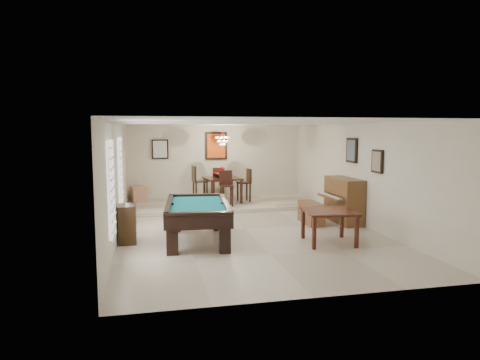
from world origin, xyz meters
name	(u,v)px	position (x,y,z in m)	size (l,w,h in m)	color
ground_plane	(245,229)	(0.00, 0.00, -0.01)	(6.00, 9.00, 0.02)	beige
wall_back	(216,163)	(0.00, 4.50, 1.30)	(6.00, 0.04, 2.60)	silver
wall_front	(316,210)	(0.00, -4.50, 1.30)	(6.00, 0.04, 2.60)	silver
wall_left	(118,180)	(-3.00, 0.00, 1.30)	(0.04, 9.00, 2.60)	silver
wall_right	(358,174)	(3.00, 0.00, 1.30)	(0.04, 9.00, 2.60)	silver
ceiling	(245,123)	(0.00, 0.00, 2.60)	(6.00, 9.00, 0.04)	white
dining_step	(222,204)	(0.00, 3.25, 0.06)	(6.00, 2.50, 0.12)	beige
window_left_front	(111,188)	(-2.97, -2.20, 1.40)	(0.06, 1.00, 1.70)	white
window_left_rear	(121,173)	(-2.97, 0.60, 1.40)	(0.06, 1.00, 1.70)	white
pool_table	(198,223)	(-1.28, -0.91, 0.41)	(1.34, 2.47, 0.82)	black
square_table	(329,227)	(1.46, -1.68, 0.36)	(1.04, 1.04, 0.72)	#36150D
upright_piano	(339,200)	(2.58, 0.21, 0.59)	(0.79, 1.41, 1.18)	brown
piano_bench	(311,213)	(1.82, 0.22, 0.28)	(0.39, 1.01, 0.56)	brown
apothecary_chest	(128,224)	(-2.78, -0.74, 0.41)	(0.37, 0.55, 0.83)	black
dining_table	(222,188)	(0.02, 3.36, 0.58)	(1.10, 1.10, 0.91)	black
flower_vase	(222,170)	(0.02, 3.36, 1.15)	(0.14, 0.14, 0.24)	#A50E1F
dining_chair_south	(226,188)	(0.02, 2.62, 0.66)	(0.40, 0.40, 1.08)	black
dining_chair_north	(218,183)	(-0.01, 4.07, 0.66)	(0.40, 0.40, 1.07)	black
dining_chair_west	(200,184)	(-0.69, 3.40, 0.72)	(0.44, 0.44, 1.19)	black
dining_chair_east	(244,185)	(0.72, 3.34, 0.65)	(0.39, 0.39, 1.07)	black
corner_bench	(139,194)	(-2.63, 4.04, 0.37)	(0.44, 0.55, 0.49)	tan
chandelier	(222,138)	(0.00, 3.20, 2.20)	(0.44, 0.44, 0.60)	#FFE5B2
back_painting	(216,146)	(0.00, 4.46, 1.90)	(0.75, 0.06, 0.95)	#D84C14
back_mirror	(160,149)	(-1.90, 4.46, 1.80)	(0.55, 0.06, 0.65)	white
right_picture_upper	(352,150)	(2.96, 0.30, 1.90)	(0.06, 0.55, 0.65)	slate
right_picture_lower	(377,161)	(2.96, -1.00, 1.70)	(0.06, 0.45, 0.55)	gray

